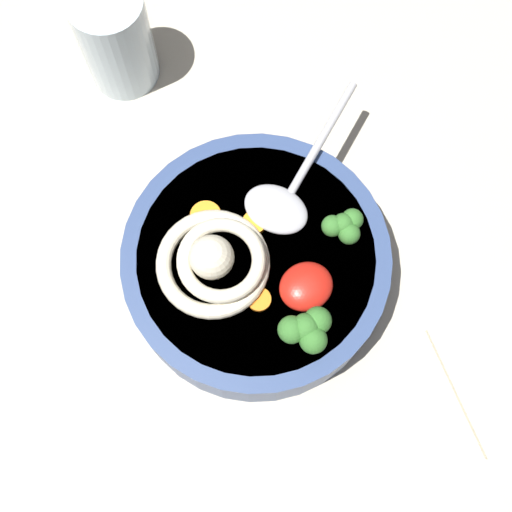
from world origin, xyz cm
name	(u,v)px	position (x,y,z in cm)	size (l,w,h in cm)	color
table_slab	(261,248)	(0.00, 0.00, 1.35)	(101.40, 101.40, 2.70)	#BCB29E
soup_bowl	(256,267)	(-2.12, -2.64, 6.18)	(24.26, 24.26, 6.73)	#334775
noodle_pile	(215,261)	(-5.65, -1.61, 10.82)	(11.04, 10.82, 4.44)	beige
soup_spoon	(286,201)	(2.73, 0.22, 10.23)	(16.55, 11.66, 1.60)	#B7B7BC
chili_sauce_dollop	(309,285)	(0.30, -7.50, 10.50)	(4.76, 4.28, 2.14)	red
broccoli_floret_rear	(344,226)	(5.59, -4.72, 11.31)	(3.80, 3.27, 3.00)	#7A9E60
broccoli_floret_front	(307,329)	(-2.13, -10.88, 11.73)	(4.65, 4.00, 3.67)	#7A9E60
carrot_slice_extra_b	(206,216)	(-4.15, 2.77, 9.79)	(2.81, 2.81, 0.72)	orange
carrot_slice_beside_noodles	(254,223)	(-0.73, -0.01, 9.79)	(2.16, 2.16, 0.72)	orange
carrot_slice_left	(259,299)	(-3.96, -6.23, 9.65)	(2.12, 2.12, 0.44)	orange
drinking_glass	(116,39)	(-2.38, 24.42, 8.48)	(7.37, 7.37, 11.55)	silver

